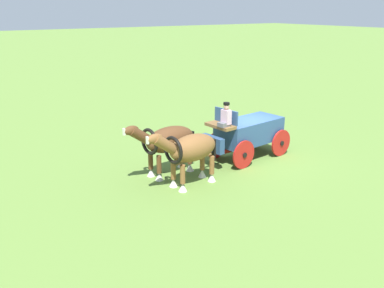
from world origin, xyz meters
The scene contains 4 objects.
ground_plane centered at (0.00, 0.00, 0.00)m, with size 220.00×220.00×0.00m, color olive.
show_wagon centered at (0.16, 0.02, 1.11)m, with size 5.80×2.00×2.63m.
draft_horse_near centered at (3.68, 1.06, 1.32)m, with size 2.99×1.16×2.18m.
draft_horse_off centered at (3.82, -0.23, 1.32)m, with size 3.13×1.19×2.18m.
Camera 1 is at (11.29, 12.50, 6.04)m, focal length 39.22 mm.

